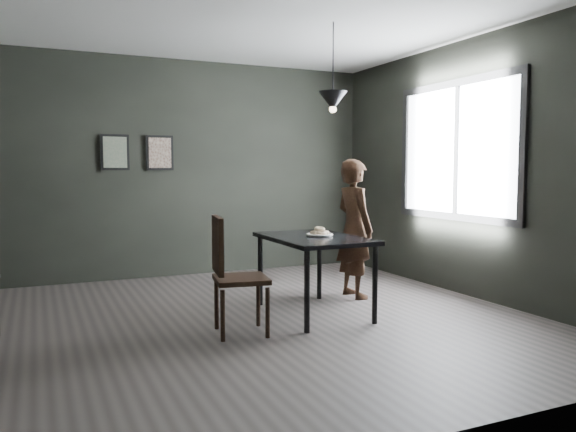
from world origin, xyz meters
name	(u,v)px	position (x,y,z in m)	size (l,w,h in m)	color
ground	(256,320)	(0.00, 0.00, 0.00)	(5.00, 5.00, 0.00)	#332E2C
back_wall	(187,169)	(0.00, 2.50, 1.40)	(5.00, 0.10, 2.80)	black
ceiling	(254,9)	(0.00, 0.00, 2.80)	(5.00, 5.00, 0.02)	silver
window_assembly	(456,150)	(2.47, 0.20, 1.60)	(0.04, 1.96, 1.56)	white
cafe_table	(314,245)	(0.60, 0.00, 0.67)	(0.80, 1.20, 0.75)	black
white_plate	(320,235)	(0.66, 0.01, 0.76)	(0.23, 0.23, 0.01)	silver
donut_pile	(320,232)	(0.66, 0.01, 0.79)	(0.19, 0.19, 0.08)	beige
woman	(354,228)	(1.33, 0.48, 0.75)	(0.55, 0.36, 1.50)	black
wood_chair	(231,267)	(-0.34, -0.32, 0.57)	(0.50, 0.50, 1.00)	black
pendant_lamp	(333,101)	(0.85, 0.10, 2.05)	(0.28, 0.28, 0.86)	black
framed_print_left	(115,152)	(-0.90, 2.47, 1.60)	(0.34, 0.04, 0.44)	black
framed_print_right	(160,153)	(-0.35, 2.47, 1.60)	(0.34, 0.04, 0.44)	black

